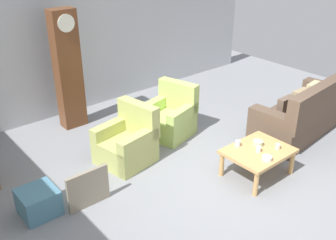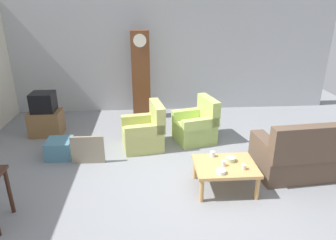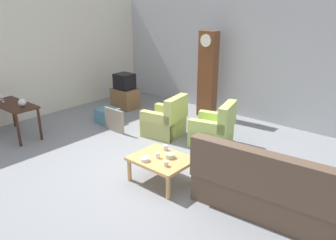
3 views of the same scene
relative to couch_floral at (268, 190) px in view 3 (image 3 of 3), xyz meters
The scene contains 21 objects.
ground_plane 2.22m from the couch_floral, behind, with size 10.40×10.40×0.00m, color gray.
garage_door_wall 4.38m from the couch_floral, 121.39° to the left, with size 8.40×0.16×3.20m, color #ADAFB5.
pegboard_wall_left 6.49m from the couch_floral, behind, with size 0.12×6.40×2.88m, color silver.
couch_floral is the anchor object (origin of this frame).
armchair_olive_near 3.21m from the couch_floral, 157.49° to the left, with size 0.91×0.88×0.92m.
armchair_olive_far 2.40m from the couch_floral, 141.49° to the left, with size 0.96×0.94×0.92m.
coffee_table_wood 1.73m from the couch_floral, 168.85° to the right, with size 0.96×0.76×0.43m.
console_table_dark 5.54m from the couch_floral, behind, with size 1.30×0.56×0.75m.
grandfather_clock 4.28m from the couch_floral, 135.97° to the left, with size 0.44×0.30×2.16m.
tv_stand_cabinet 5.53m from the couch_floral, 158.60° to the left, with size 0.68×0.52×0.55m, color brown.
tv_crt 5.55m from the couch_floral, 158.60° to the left, with size 0.48×0.44×0.42m, color black.
framed_picture_leaning 4.06m from the couch_floral, behind, with size 0.60×0.05×0.54m, color gray.
storage_box_blue 4.68m from the couch_floral, 168.78° to the left, with size 0.47×0.47×0.35m, color teal.
glass_dome_cloche 5.21m from the couch_floral, behind, with size 0.16×0.16×0.16m, color silver.
cup_white_porcelain 1.79m from the couch_floral, 168.09° to the right, with size 0.07×0.07×0.09m, color white.
cup_blue_rimmed 1.86m from the couch_floral, behind, with size 0.08×0.08×0.09m, color silver.
cup_cream_tall 1.55m from the couch_floral, 161.25° to the right, with size 0.07×0.07×0.08m, color beige.
bowl_white_stacked 1.93m from the couch_floral, 162.28° to the right, with size 0.14×0.14×0.06m, color white.
bowl_shallow_green 1.62m from the couch_floral, behind, with size 0.16×0.16×0.07m, color #B2C69E.
wine_glass_tall 6.04m from the couch_floral, behind, with size 0.06×0.06×0.21m.
wine_glass_mid 5.85m from the couch_floral, 169.89° to the right, with size 0.07×0.07×0.19m.
Camera 3 is at (3.70, -3.91, 2.83)m, focal length 35.11 mm.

